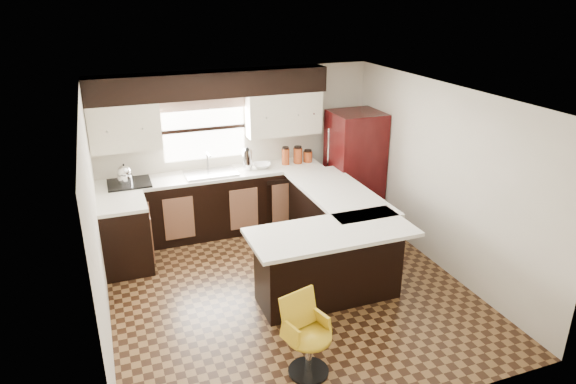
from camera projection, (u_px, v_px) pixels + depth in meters
name	position (u px, v px, depth m)	size (l,w,h in m)	color
floor	(288.00, 289.00, 6.36)	(4.40, 4.40, 0.00)	#49301A
ceiling	(288.00, 96.00, 5.47)	(4.40, 4.40, 0.00)	silver
wall_back	(238.00, 148.00, 7.83)	(4.40, 4.40, 0.00)	beige
wall_front	(387.00, 301.00, 4.00)	(4.40, 4.40, 0.00)	beige
wall_left	(96.00, 227.00, 5.23)	(4.40, 4.40, 0.00)	beige
wall_right	(441.00, 178.00, 6.60)	(4.40, 4.40, 0.00)	beige
base_cab_back	(216.00, 204.00, 7.70)	(3.30, 0.60, 0.90)	black
base_cab_left	(126.00, 237.00, 6.69)	(0.60, 0.70, 0.90)	black
counter_back	(214.00, 175.00, 7.52)	(3.30, 0.60, 0.04)	silver
counter_left	(121.00, 204.00, 6.52)	(0.60, 0.70, 0.04)	silver
soffit	(211.00, 84.00, 7.17)	(3.40, 0.35, 0.36)	black
upper_cab_left	(124.00, 127.00, 6.96)	(0.94, 0.35, 0.64)	beige
upper_cab_right	(283.00, 113.00, 7.71)	(1.14, 0.35, 0.64)	beige
window_pane	(204.00, 129.00, 7.52)	(1.20, 0.02, 0.90)	white
valance	(203.00, 103.00, 7.34)	(1.30, 0.06, 0.18)	#D19B93
sink	(211.00, 173.00, 7.48)	(0.75, 0.45, 0.03)	#B2B2B7
dishwasher	(285.00, 203.00, 7.78)	(0.58, 0.03, 0.78)	black
cooktop	(129.00, 183.00, 7.10)	(0.58, 0.50, 0.03)	black
peninsula_long	(334.00, 225.00, 7.03)	(0.60, 1.95, 0.90)	black
peninsula_return	(329.00, 265.00, 6.01)	(1.65, 0.60, 0.90)	black
counter_pen_long	(338.00, 193.00, 6.87)	(0.84, 1.95, 0.04)	silver
counter_pen_return	(332.00, 232.00, 5.75)	(1.89, 0.84, 0.04)	silver
refrigerator	(354.00, 167.00, 7.99)	(0.75, 0.72, 1.75)	#330809
bar_chair	(309.00, 338.00, 4.83)	(0.43, 0.43, 0.81)	gold
kettle	(124.00, 173.00, 7.03)	(0.20, 0.20, 0.27)	silver
percolator	(247.00, 160.00, 7.63)	(0.14, 0.14, 0.31)	silver
mixing_bowl	(262.00, 166.00, 7.74)	(0.27, 0.27, 0.07)	white
canister_large	(286.00, 157.00, 7.86)	(0.12, 0.12, 0.25)	#933916
canister_med	(298.00, 156.00, 7.92)	(0.14, 0.14, 0.24)	#933916
canister_small	(308.00, 157.00, 7.99)	(0.14, 0.14, 0.16)	#933916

